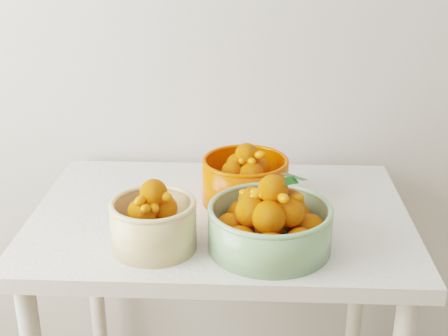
{
  "coord_description": "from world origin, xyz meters",
  "views": [
    {
      "loc": [
        -0.26,
        0.11,
        1.49
      ],
      "look_at": [
        -0.33,
        1.5,
        0.92
      ],
      "focal_mm": 50.0,
      "sensor_mm": 36.0,
      "label": 1
    }
  ],
  "objects_px": {
    "bowl_cream": "(154,223)",
    "bowl_orange": "(245,179)",
    "table": "(221,244)",
    "bowl_green": "(270,223)"
  },
  "relations": [
    {
      "from": "bowl_cream",
      "to": "bowl_orange",
      "type": "distance_m",
      "value": 0.34
    },
    {
      "from": "bowl_green",
      "to": "bowl_orange",
      "type": "bearing_deg",
      "value": 103.49
    },
    {
      "from": "bowl_green",
      "to": "bowl_orange",
      "type": "xyz_separation_m",
      "value": [
        -0.06,
        0.25,
        0.0
      ]
    },
    {
      "from": "bowl_cream",
      "to": "bowl_orange",
      "type": "bearing_deg",
      "value": 51.39
    },
    {
      "from": "table",
      "to": "bowl_cream",
      "type": "xyz_separation_m",
      "value": [
        -0.15,
        -0.2,
        0.16
      ]
    },
    {
      "from": "table",
      "to": "bowl_orange",
      "type": "bearing_deg",
      "value": 46.96
    },
    {
      "from": "bowl_cream",
      "to": "table",
      "type": "bearing_deg",
      "value": 53.11
    },
    {
      "from": "bowl_green",
      "to": "bowl_orange",
      "type": "relative_size",
      "value": 1.48
    },
    {
      "from": "table",
      "to": "bowl_green",
      "type": "bearing_deg",
      "value": -55.68
    },
    {
      "from": "bowl_cream",
      "to": "bowl_green",
      "type": "bearing_deg",
      "value": 2.47
    }
  ]
}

